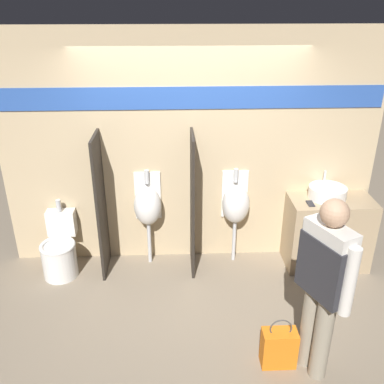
# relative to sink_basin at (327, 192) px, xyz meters

# --- Properties ---
(ground_plane) EXTENTS (16.00, 16.00, 0.00)m
(ground_plane) POSITION_rel_sink_basin_xyz_m (-1.55, -0.37, -0.92)
(ground_plane) COLOR gray
(display_wall) EXTENTS (4.26, 0.07, 2.70)m
(display_wall) POSITION_rel_sink_basin_xyz_m (-1.55, 0.23, 0.44)
(display_wall) COLOR tan
(display_wall) RESTS_ON ground_plane
(sink_counter) EXTENTS (0.95, 0.51, 0.85)m
(sink_counter) POSITION_rel_sink_basin_xyz_m (0.05, -0.05, -0.49)
(sink_counter) COLOR tan
(sink_counter) RESTS_ON ground_plane
(sink_basin) EXTENTS (0.43, 0.43, 0.27)m
(sink_basin) POSITION_rel_sink_basin_xyz_m (0.00, 0.00, 0.00)
(sink_basin) COLOR white
(sink_basin) RESTS_ON sink_counter
(cell_phone) EXTENTS (0.07, 0.14, 0.01)m
(cell_phone) POSITION_rel_sink_basin_xyz_m (-0.24, -0.15, -0.06)
(cell_phone) COLOR #232328
(cell_phone) RESTS_ON sink_counter
(divider_near_counter) EXTENTS (0.03, 0.51, 1.65)m
(divider_near_counter) POSITION_rel_sink_basin_xyz_m (-2.56, -0.05, -0.10)
(divider_near_counter) COLOR #28231E
(divider_near_counter) RESTS_ON ground_plane
(divider_mid) EXTENTS (0.03, 0.51, 1.65)m
(divider_mid) POSITION_rel_sink_basin_xyz_m (-1.54, -0.05, -0.10)
(divider_mid) COLOR #28231E
(divider_mid) RESTS_ON ground_plane
(urinal_near_counter) EXTENTS (0.32, 0.27, 1.17)m
(urinal_near_counter) POSITION_rel_sink_basin_xyz_m (-2.05, 0.08, -0.16)
(urinal_near_counter) COLOR silver
(urinal_near_counter) RESTS_ON ground_plane
(urinal_far) EXTENTS (0.32, 0.27, 1.17)m
(urinal_far) POSITION_rel_sink_basin_xyz_m (-1.04, 0.08, -0.16)
(urinal_far) COLOR silver
(urinal_far) RESTS_ON ground_plane
(toilet) EXTENTS (0.40, 0.57, 0.84)m
(toilet) POSITION_rel_sink_basin_xyz_m (-3.07, -0.12, -0.64)
(toilet) COLOR white
(toilet) RESTS_ON ground_plane
(person_in_vest) EXTENTS (0.37, 0.53, 1.64)m
(person_in_vest) POSITION_rel_sink_basin_xyz_m (-0.57, -1.63, 0.03)
(person_in_vest) COLOR gray
(person_in_vest) RESTS_ON ground_plane
(shopping_bag) EXTENTS (0.30, 0.17, 0.49)m
(shopping_bag) POSITION_rel_sink_basin_xyz_m (-0.86, -1.57, -0.74)
(shopping_bag) COLOR orange
(shopping_bag) RESTS_ON ground_plane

